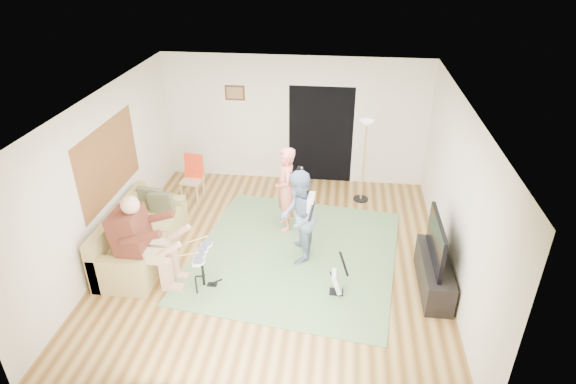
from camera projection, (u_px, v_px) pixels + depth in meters
The scene contains 19 objects.
floor at pixel (276, 258), 8.08m from camera, with size 6.00×6.00×0.00m, color brown.
walls at pixel (274, 187), 7.43m from camera, with size 5.50×6.00×2.70m, color beige, non-canonical shape.
ceiling at pixel (273, 103), 6.79m from camera, with size 6.00×6.00×0.00m, color white.
window_blinds at pixel (109, 161), 7.80m from camera, with size 2.05×2.05×0.00m, color brown.
doorway at pixel (321, 135), 10.13m from camera, with size 2.10×2.10×0.00m, color black.
picture_frame at pixel (235, 93), 9.91m from camera, with size 0.42×0.03×0.32m, color #3F2314.
area_rug at pixel (295, 254), 8.17m from camera, with size 3.31×3.49×0.02m, color #557A4A.
sofa at pixel (138, 241), 8.02m from camera, with size 0.88×2.13×0.86m.
drummer at pixel (146, 250), 7.27m from camera, with size 0.98×0.55×1.50m.
drum_kit at pixel (203, 271), 7.32m from camera, with size 0.35×0.63×0.65m.
singer at pixel (286, 190), 8.55m from camera, with size 0.58×0.38×1.58m, color #F07A68.
microphone at pixel (297, 170), 8.34m from camera, with size 0.06×0.06×0.24m, color black, non-canonical shape.
guitarist at pixel (298, 217), 7.71m from camera, with size 0.77×0.60×1.59m, color #7084A5.
guitar_held at pixel (311, 202), 7.56m from camera, with size 0.12×0.60×0.26m, color silver, non-canonical shape.
guitar_spare at pixel (337, 282), 7.19m from camera, with size 0.28×0.25×0.77m.
torchiere_lamp at pixel (365, 147), 9.28m from camera, with size 0.30×0.30×1.70m.
dining_chair at pixel (193, 184), 9.73m from camera, with size 0.43×0.45×0.92m.
tv_cabinet at pixel (434, 274), 7.31m from camera, with size 0.40×1.40×0.50m, color black.
television at pixel (436, 241), 7.02m from camera, with size 0.06×1.17×0.67m, color black.
Camera 1 is at (0.99, -6.50, 4.83)m, focal length 30.00 mm.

